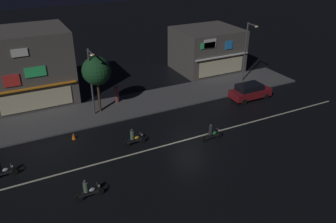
# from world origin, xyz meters

# --- Properties ---
(ground_plane) EXTENTS (140.00, 140.00, 0.00)m
(ground_plane) POSITION_xyz_m (0.00, 0.00, 0.00)
(ground_plane) COLOR black
(lane_divider_stripe) EXTENTS (33.12, 0.16, 0.01)m
(lane_divider_stripe) POSITION_xyz_m (0.00, 0.00, 0.01)
(lane_divider_stripe) COLOR beige
(lane_divider_stripe) RESTS_ON ground
(sidewalk_far) EXTENTS (34.87, 5.15, 0.14)m
(sidewalk_far) POSITION_xyz_m (0.00, 8.07, 0.07)
(sidewalk_far) COLOR #4C4C4F
(sidewalk_far) RESTS_ON ground
(storefront_left_block) EXTENTS (7.59, 6.85, 5.16)m
(storefront_left_block) POSITION_xyz_m (10.46, 13.98, 2.58)
(storefront_left_block) COLOR #56514C
(storefront_left_block) RESTS_ON ground
(storefront_center_block) EXTENTS (8.11, 6.71, 7.29)m
(storefront_center_block) POSITION_xyz_m (-10.46, 13.91, 3.64)
(storefront_center_block) COLOR #56514C
(storefront_center_block) RESTS_ON ground
(streetlamp_west) EXTENTS (0.44, 1.64, 6.31)m
(streetlamp_west) POSITION_xyz_m (-5.82, 7.53, 3.92)
(streetlamp_west) COLOR #47494C
(streetlamp_west) RESTS_ON sidewalk_far
(streetlamp_mid) EXTENTS (0.44, 1.64, 6.72)m
(streetlamp_mid) POSITION_xyz_m (11.94, 8.15, 4.13)
(streetlamp_mid) COLOR #47494C
(streetlamp_mid) RESTS_ON sidewalk_far
(pedestrian_on_sidewalk) EXTENTS (0.41, 0.41, 1.88)m
(pedestrian_on_sidewalk) POSITION_xyz_m (-3.04, 9.33, 1.01)
(pedestrian_on_sidewalk) COLOR brown
(pedestrian_on_sidewalk) RESTS_ON sidewalk_far
(street_tree) EXTENTS (2.65, 2.65, 5.41)m
(street_tree) POSITION_xyz_m (-5.17, 8.10, 4.20)
(street_tree) COLOR #473323
(street_tree) RESTS_ON sidewalk_far
(parked_car_near_kerb) EXTENTS (4.30, 1.98, 1.67)m
(parked_car_near_kerb) POSITION_xyz_m (9.55, 4.13, 0.87)
(parked_car_near_kerb) COLOR maroon
(parked_car_near_kerb) RESTS_ON ground
(motorcycle_lead) EXTENTS (1.90, 0.60, 1.52)m
(motorcycle_lead) POSITION_xyz_m (-4.45, 1.21, 0.63)
(motorcycle_lead) COLOR black
(motorcycle_lead) RESTS_ON ground
(motorcycle_following) EXTENTS (1.90, 0.60, 1.52)m
(motorcycle_following) POSITION_xyz_m (1.54, -0.98, 0.63)
(motorcycle_following) COLOR black
(motorcycle_following) RESTS_ON ground
(motorcycle_opposite_lane) EXTENTS (1.90, 0.60, 1.52)m
(motorcycle_opposite_lane) POSITION_xyz_m (-14.17, 1.32, 0.63)
(motorcycle_opposite_lane) COLOR black
(motorcycle_opposite_lane) RESTS_ON ground
(motorcycle_trailing_far) EXTENTS (1.90, 0.60, 1.52)m
(motorcycle_trailing_far) POSITION_xyz_m (-9.37, -3.43, 0.63)
(motorcycle_trailing_far) COLOR black
(motorcycle_trailing_far) RESTS_ON ground
(traffic_cone) EXTENTS (0.36, 0.36, 0.55)m
(traffic_cone) POSITION_xyz_m (-8.57, 4.32, 0.28)
(traffic_cone) COLOR orange
(traffic_cone) RESTS_ON ground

